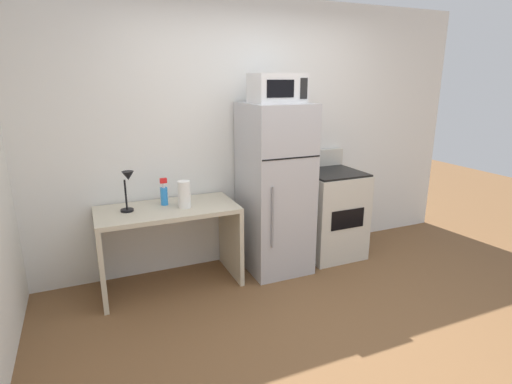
# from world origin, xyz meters

# --- Properties ---
(ground_plane) EXTENTS (12.00, 12.00, 0.00)m
(ground_plane) POSITION_xyz_m (0.00, 0.00, 0.00)
(ground_plane) COLOR brown
(wall_back_white) EXTENTS (5.00, 0.10, 2.60)m
(wall_back_white) POSITION_xyz_m (0.00, 1.70, 1.30)
(wall_back_white) COLOR white
(wall_back_white) RESTS_ON ground
(desk) EXTENTS (1.22, 0.61, 0.75)m
(desk) POSITION_xyz_m (-0.95, 1.33, 0.53)
(desk) COLOR beige
(desk) RESTS_ON ground
(desk_lamp) EXTENTS (0.14, 0.12, 0.35)m
(desk_lamp) POSITION_xyz_m (-1.26, 1.35, 0.99)
(desk_lamp) COLOR black
(desk_lamp) RESTS_ON desk
(paper_towel_roll) EXTENTS (0.11, 0.11, 0.24)m
(paper_towel_roll) POSITION_xyz_m (-0.80, 1.27, 0.87)
(paper_towel_roll) COLOR white
(paper_towel_roll) RESTS_ON desk
(spray_bottle) EXTENTS (0.06, 0.06, 0.25)m
(spray_bottle) POSITION_xyz_m (-0.95, 1.42, 0.85)
(spray_bottle) COLOR #2D8CEA
(spray_bottle) RESTS_ON desk
(refrigerator) EXTENTS (0.58, 0.68, 1.64)m
(refrigerator) POSITION_xyz_m (0.10, 1.30, 0.82)
(refrigerator) COLOR #B7B7BC
(refrigerator) RESTS_ON ground
(microwave) EXTENTS (0.46, 0.35, 0.26)m
(microwave) POSITION_xyz_m (0.10, 1.28, 1.77)
(microwave) COLOR silver
(microwave) RESTS_ON refrigerator
(oven_range) EXTENTS (0.60, 0.61, 1.10)m
(oven_range) POSITION_xyz_m (0.78, 1.33, 0.47)
(oven_range) COLOR beige
(oven_range) RESTS_ON ground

